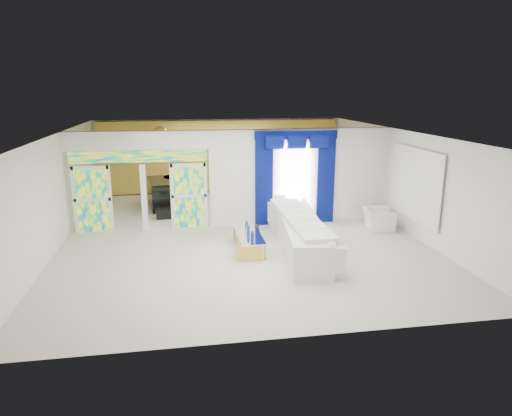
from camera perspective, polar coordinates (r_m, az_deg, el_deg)
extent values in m
plane|color=#B7AF9E|center=(13.78, -2.06, -3.25)|extent=(12.00, 12.00, 0.00)
cube|color=white|center=(14.78, 5.68, 3.91)|extent=(5.70, 0.18, 3.00)
cube|color=white|center=(14.14, -14.35, 8.08)|extent=(4.30, 0.18, 0.55)
cube|color=#994C3F|center=(14.61, -19.50, 1.01)|extent=(0.95, 0.04, 2.00)
cube|color=#994C3F|center=(14.38, -8.26, 1.50)|extent=(0.95, 0.04, 2.00)
cube|color=#994C3F|center=(14.20, -14.23, 6.17)|extent=(4.00, 0.05, 0.35)
cube|color=white|center=(14.63, 4.83, 3.62)|extent=(1.00, 0.02, 2.30)
cube|color=#040B4A|center=(14.40, 0.99, 3.29)|extent=(0.55, 0.10, 2.80)
cube|color=#040B4A|center=(14.89, 8.60, 3.50)|extent=(0.55, 0.10, 2.80)
cube|color=#040B4A|center=(14.41, 4.98, 8.96)|extent=(2.60, 0.12, 0.25)
cube|color=white|center=(13.97, 19.00, 2.78)|extent=(0.04, 2.70, 1.90)
cube|color=gold|center=(19.18, -4.43, 6.38)|extent=(9.70, 0.12, 2.90)
cube|color=silver|center=(12.39, 5.50, -3.34)|extent=(1.44, 4.47, 0.84)
cube|color=gold|center=(12.47, -0.90, -4.17)|extent=(0.84, 1.93, 0.42)
cube|color=white|center=(14.55, 4.10, -1.45)|extent=(1.27, 0.45, 0.42)
cylinder|color=white|center=(14.35, 2.97, 0.41)|extent=(0.36, 0.36, 0.58)
imported|color=silver|center=(14.68, 14.85, -1.33)|extent=(0.99, 1.09, 0.63)
cube|color=black|center=(17.22, -10.49, 1.84)|extent=(1.76, 2.15, 0.99)
cube|color=black|center=(15.74, -10.50, -0.61)|extent=(1.00, 0.50, 0.32)
cube|color=tan|center=(16.72, -19.17, 0.47)|extent=(0.58, 0.54, 0.76)
sphere|color=gold|center=(16.50, -11.77, 8.82)|extent=(0.60, 0.60, 0.60)
cylinder|color=navy|center=(12.32, -0.94, -2.83)|extent=(0.08, 0.08, 0.22)
cylinder|color=#163699|center=(12.92, -1.17, -2.13)|extent=(0.08, 0.08, 0.17)
cylinder|color=navy|center=(11.81, -0.46, -3.62)|extent=(0.09, 0.09, 0.22)
cylinder|color=white|center=(12.63, -0.96, -2.68)|extent=(0.11, 0.11, 0.10)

